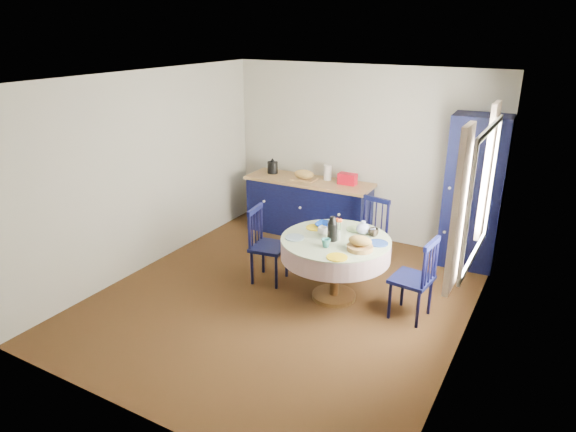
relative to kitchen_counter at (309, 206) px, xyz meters
name	(u,v)px	position (x,y,z in m)	size (l,w,h in m)	color
floor	(283,298)	(0.65, -1.90, -0.44)	(4.50, 4.50, 0.00)	black
ceiling	(282,78)	(0.65, -1.90, 2.06)	(4.50, 4.50, 0.00)	white
wall_back	(360,154)	(0.65, 0.35, 0.81)	(4.00, 0.02, 2.50)	beige
wall_left	(146,172)	(-1.35, -1.90, 0.81)	(0.02, 4.50, 2.50)	beige
wall_right	(473,231)	(2.65, -1.90, 0.81)	(0.02, 4.50, 2.50)	beige
window	(478,192)	(2.60, -1.60, 1.08)	(0.10, 1.74, 1.45)	white
kitchen_counter	(309,206)	(0.00, 0.00, 0.00)	(1.92, 0.64, 1.09)	black
pantry_cabinet	(474,193)	(2.31, 0.10, 0.55)	(0.72, 0.53, 1.98)	black
dining_table	(336,249)	(1.17, -1.60, 0.19)	(1.24, 1.24, 1.03)	#553B18
chair_left	(266,244)	(0.24, -1.60, 0.04)	(0.46, 0.47, 0.94)	black
chair_far	(369,234)	(1.22, -0.68, 0.03)	(0.49, 0.47, 0.94)	black
chair_right	(416,278)	(2.09, -1.57, 0.03)	(0.44, 0.46, 0.94)	black
mug_a	(323,231)	(0.98, -1.57, 0.35)	(0.11, 0.11, 0.09)	silver
mug_b	(326,243)	(1.17, -1.87, 0.35)	(0.10, 0.10, 0.09)	#2E716C
mug_c	(373,232)	(1.50, -1.32, 0.35)	(0.12, 0.12, 0.09)	black
mug_d	(337,224)	(1.03, -1.29, 0.35)	(0.10, 0.10, 0.09)	silver
cobalt_bowl	(325,225)	(0.92, -1.36, 0.33)	(0.23, 0.23, 0.06)	navy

